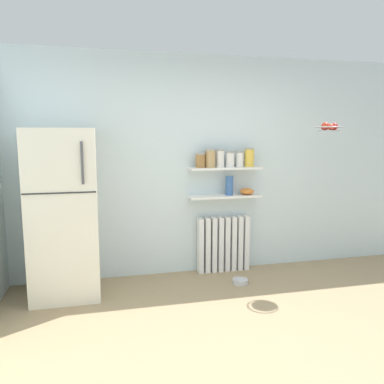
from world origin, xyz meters
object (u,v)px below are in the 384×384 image
object	(u,v)px
hanging_fruit_basket	(328,127)
storage_jar_0	(200,160)
storage_jar_4	(240,159)
storage_jar_5	(249,157)
storage_jar_1	(210,158)
refrigerator	(64,213)
pet_food_bowl	(240,281)
storage_jar_2	(220,158)
vase	(229,186)
radiator	(223,244)
storage_jar_3	(230,159)
shelf_bowl	(247,191)

from	to	relation	value
hanging_fruit_basket	storage_jar_0	bearing A→B (deg)	163.36
storage_jar_4	storage_jar_5	size ratio (longest dim) A/B	0.82
storage_jar_1	storage_jar_4	world-z (taller)	storage_jar_1
refrigerator	pet_food_bowl	world-z (taller)	refrigerator
storage_jar_2	storage_jar_4	xyz separation A→B (m)	(0.24, 0.00, -0.01)
vase	storage_jar_4	bearing A→B (deg)	-0.00
radiator	storage_jar_3	bearing A→B (deg)	-26.18
radiator	vase	world-z (taller)	vase
storage_jar_0	storage_jar_5	bearing A→B (deg)	0.00
refrigerator	storage_jar_4	bearing A→B (deg)	6.84
storage_jar_5	shelf_bowl	distance (m)	0.41
storage_jar_4	storage_jar_1	bearing A→B (deg)	180.00
hanging_fruit_basket	vase	bearing A→B (deg)	158.01
storage_jar_0	storage_jar_5	xyz separation A→B (m)	(0.61, 0.00, 0.03)
radiator	vase	distance (m)	0.73
vase	pet_food_bowl	world-z (taller)	vase
storage_jar_3	vase	distance (m)	0.31
storage_jar_3	storage_jar_5	size ratio (longest dim) A/B	0.81
vase	shelf_bowl	distance (m)	0.24
storage_jar_3	storage_jar_1	bearing A→B (deg)	180.00
storage_jar_0	vase	xyz separation A→B (m)	(0.36, -0.00, -0.31)
storage_jar_1	hanging_fruit_basket	world-z (taller)	hanging_fruit_basket
storage_jar_1	hanging_fruit_basket	size ratio (longest dim) A/B	0.71
storage_jar_4	storage_jar_5	bearing A→B (deg)	0.00
radiator	pet_food_bowl	size ratio (longest dim) A/B	3.82
vase	hanging_fruit_basket	size ratio (longest dim) A/B	0.76
storage_jar_0	storage_jar_1	world-z (taller)	storage_jar_1
storage_jar_1	vase	xyz separation A→B (m)	(0.24, 0.00, -0.33)
radiator	storage_jar_3	size ratio (longest dim) A/B	3.65
storage_jar_0	hanging_fruit_basket	xyz separation A→B (m)	(1.39, -0.42, 0.38)
storage_jar_4	shelf_bowl	size ratio (longest dim) A/B	1.08
radiator	storage_jar_4	xyz separation A→B (m)	(0.18, -0.03, 1.04)
storage_jar_1	storage_jar_4	bearing A→B (deg)	-0.00
storage_jar_4	hanging_fruit_basket	bearing A→B (deg)	-24.74
storage_jar_1	storage_jar_3	world-z (taller)	storage_jar_1
storage_jar_1	hanging_fruit_basket	distance (m)	1.38
storage_jar_1	storage_jar_5	xyz separation A→B (m)	(0.49, 0.00, 0.01)
storage_jar_0	storage_jar_2	xyz separation A→B (m)	(0.24, -0.00, 0.02)
shelf_bowl	pet_food_bowl	world-z (taller)	shelf_bowl
storage_jar_2	hanging_fruit_basket	distance (m)	1.27
refrigerator	shelf_bowl	xyz separation A→B (m)	(2.10, 0.24, 0.12)
refrigerator	storage_jar_5	xyz separation A→B (m)	(2.13, 0.24, 0.54)
pet_food_bowl	hanging_fruit_basket	xyz separation A→B (m)	(1.03, 0.00, 1.73)
radiator	shelf_bowl	distance (m)	0.71
refrigerator	storage_jar_1	bearing A→B (deg)	8.34
vase	storage_jar_5	bearing A→B (deg)	0.00
storage_jar_0	storage_jar_3	xyz separation A→B (m)	(0.37, -0.00, 0.01)
refrigerator	pet_food_bowl	distance (m)	2.07
storage_jar_0	hanging_fruit_basket	size ratio (longest dim) A/B	0.56
pet_food_bowl	hanging_fruit_basket	distance (m)	2.01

